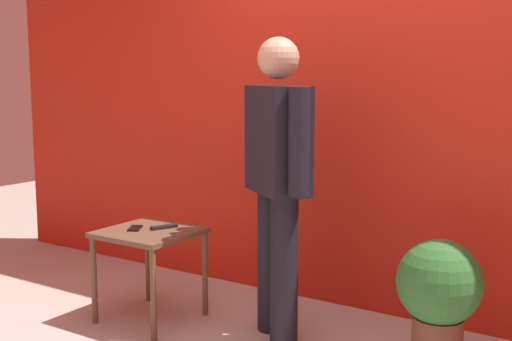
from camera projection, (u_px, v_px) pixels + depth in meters
name	position (u px, v px, depth m)	size (l,w,h in m)	color
back_wall_red	(358.00, 76.00, 4.18)	(6.25, 0.12, 3.01)	red
standing_person	(278.00, 173.00, 3.74)	(0.62, 0.49, 1.72)	black
side_table	(150.00, 243.00, 4.06)	(0.54, 0.54, 0.57)	brown
cell_phone	(135.00, 228.00, 4.07)	(0.07, 0.14, 0.01)	black
tv_remote	(164.00, 227.00, 4.09)	(0.04, 0.17, 0.02)	black
potted_plant	(439.00, 293.00, 3.37)	(0.44, 0.44, 0.69)	brown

